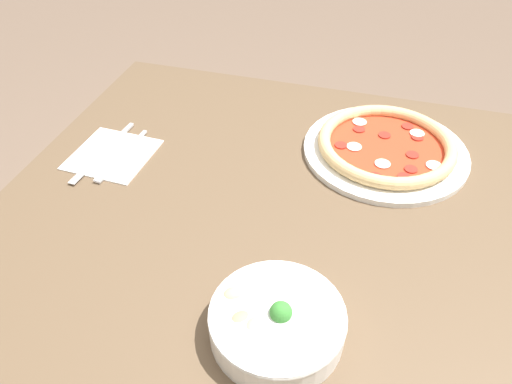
{
  "coord_description": "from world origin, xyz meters",
  "views": [
    {
      "loc": [
        -0.07,
        0.59,
        1.39
      ],
      "look_at": [
        0.12,
        -0.08,
        0.78
      ],
      "focal_mm": 35.0,
      "sensor_mm": 36.0,
      "label": 1
    }
  ],
  "objects_px": {
    "bowl": "(277,321)",
    "knife": "(106,149)",
    "fork": "(123,154)",
    "pizza": "(386,147)"
  },
  "relations": [
    {
      "from": "pizza",
      "to": "knife",
      "type": "distance_m",
      "value": 0.59
    },
    {
      "from": "pizza",
      "to": "bowl",
      "type": "bearing_deg",
      "value": 77.12
    },
    {
      "from": "pizza",
      "to": "knife",
      "type": "xyz_separation_m",
      "value": [
        0.57,
        0.16,
        -0.01
      ]
    },
    {
      "from": "pizza",
      "to": "bowl",
      "type": "relative_size",
      "value": 1.75
    },
    {
      "from": "bowl",
      "to": "knife",
      "type": "bearing_deg",
      "value": -35.88
    },
    {
      "from": "pizza",
      "to": "knife",
      "type": "bearing_deg",
      "value": 15.39
    },
    {
      "from": "knife",
      "to": "bowl",
      "type": "bearing_deg",
      "value": 58.53
    },
    {
      "from": "fork",
      "to": "bowl",
      "type": "bearing_deg",
      "value": 56.46
    },
    {
      "from": "bowl",
      "to": "knife",
      "type": "xyz_separation_m",
      "value": [
        0.46,
        -0.33,
        -0.02
      ]
    },
    {
      "from": "bowl",
      "to": "knife",
      "type": "distance_m",
      "value": 0.57
    }
  ]
}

